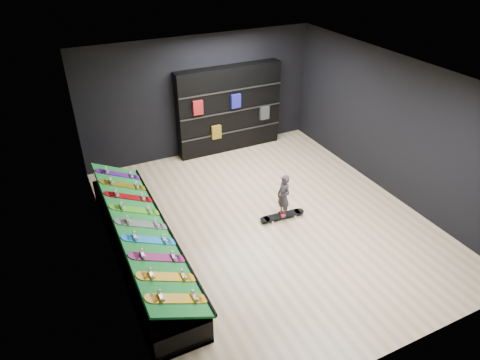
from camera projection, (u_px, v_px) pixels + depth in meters
name	position (u px, v px, depth m)	size (l,w,h in m)	color
floor	(266.00, 221.00, 8.72)	(6.00, 7.00, 0.01)	beige
ceiling	(272.00, 77.00, 7.16)	(6.00, 7.00, 0.01)	white
wall_back	(200.00, 96.00, 10.63)	(6.00, 0.02, 3.00)	black
wall_front	(408.00, 277.00, 5.25)	(6.00, 0.02, 3.00)	black
wall_left	(105.00, 194.00, 6.82)	(0.02, 7.00, 3.00)	black
wall_right	(393.00, 127.00, 9.06)	(0.02, 7.00, 3.00)	black
display_rack	(142.00, 247.00, 7.64)	(0.90, 4.50, 0.50)	black
turf_ramp	(141.00, 226.00, 7.42)	(1.00, 4.50, 0.04)	#106824
back_shelving	(229.00, 109.00, 10.96)	(2.77, 0.32, 2.22)	black
floor_skateboard	(282.00, 217.00, 8.77)	(0.98, 0.22, 0.09)	black
child	(283.00, 204.00, 8.60)	(0.21, 0.15, 0.55)	black
display_board_0	(177.00, 299.00, 5.95)	(0.98, 0.22, 0.09)	orange
display_board_1	(167.00, 277.00, 6.31)	(0.98, 0.22, 0.09)	yellow
display_board_2	(158.00, 257.00, 6.68)	(0.98, 0.22, 0.09)	#E5198C
display_board_3	(149.00, 240.00, 7.04)	(0.98, 0.22, 0.09)	blue
display_board_4	(142.00, 224.00, 7.41)	(0.98, 0.22, 0.09)	black
display_board_5	(135.00, 210.00, 7.77)	(0.98, 0.22, 0.09)	green
display_board_6	(129.00, 197.00, 8.14)	(0.98, 0.22, 0.09)	red
display_board_7	(124.00, 185.00, 8.51)	(0.98, 0.22, 0.09)	yellow
display_board_8	(118.00, 174.00, 8.87)	(0.98, 0.22, 0.09)	purple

